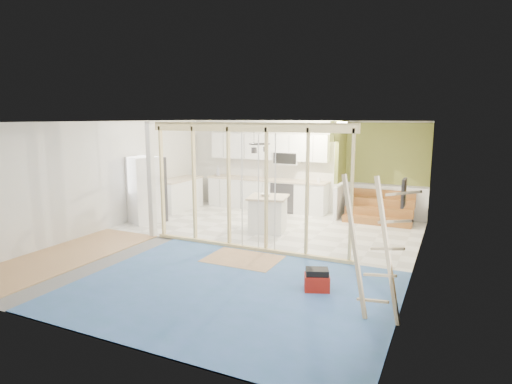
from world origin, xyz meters
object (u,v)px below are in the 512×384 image
at_px(fridge, 144,190).
at_px(island, 268,214).
at_px(toolbox, 317,281).
at_px(ladder, 375,249).

distance_m(fridge, island, 3.31).
xyz_separation_m(toolbox, ladder, (0.95, -0.59, 0.81)).
xyz_separation_m(fridge, ladder, (6.29, -2.98, 0.13)).
height_order(fridge, ladder, ladder).
height_order(fridge, island, fridge).
relative_size(island, toolbox, 2.24).
relative_size(fridge, ladder, 0.89).
xyz_separation_m(island, ladder, (3.06, -3.50, 0.56)).
bearing_deg(island, ladder, -60.43).
relative_size(fridge, toolbox, 3.69).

